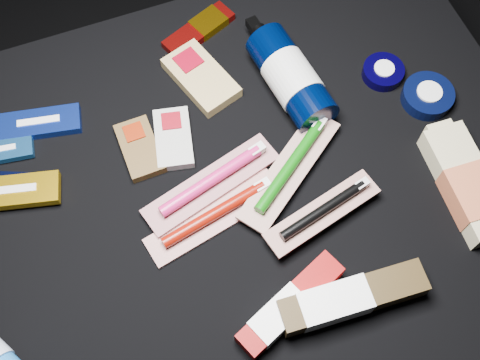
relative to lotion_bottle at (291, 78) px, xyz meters
name	(u,v)px	position (x,y,z in m)	size (l,w,h in m)	color
ground	(235,271)	(-0.15, -0.14, -0.44)	(3.00, 3.00, 0.00)	black
cloth_table	(234,239)	(-0.15, -0.14, -0.24)	(0.98, 0.78, 0.40)	black
luna_bar_0	(40,123)	(-0.40, 0.08, -0.03)	(0.14, 0.07, 0.02)	#142F9B
luna_bar_1	(0,151)	(-0.47, 0.05, -0.03)	(0.11, 0.05, 0.01)	#2165AB
luna_bar_2	(5,187)	(-0.47, -0.01, -0.02)	(0.13, 0.09, 0.02)	black
luna_bar_3	(15,192)	(-0.46, -0.03, -0.02)	(0.14, 0.08, 0.02)	#CE9A0F
clif_bar_0	(139,146)	(-0.26, -0.02, -0.03)	(0.06, 0.10, 0.02)	#4F391A
clif_bar_1	(173,136)	(-0.21, -0.02, -0.03)	(0.08, 0.11, 0.02)	#AEAEA7
clif_bar_2	(199,75)	(-0.13, 0.07, -0.03)	(0.11, 0.15, 0.02)	tan
power_bar	(202,28)	(-0.09, 0.17, -0.03)	(0.14, 0.09, 0.02)	maroon
lotion_bottle	(291,78)	(0.00, 0.00, 0.00)	(0.09, 0.23, 0.07)	black
cream_tin_upper	(383,72)	(0.16, -0.03, -0.03)	(0.07, 0.07, 0.02)	black
cream_tin_lower	(428,96)	(0.20, -0.10, -0.02)	(0.08, 0.08, 0.03)	black
bodywash_bottle	(467,186)	(0.18, -0.26, -0.02)	(0.08, 0.20, 0.04)	#C3B78A
toothbrush_pack_0	(216,215)	(-0.19, -0.17, -0.03)	(0.22, 0.09, 0.02)	silver
toothbrush_pack_1	(213,181)	(-0.18, -0.12, -0.02)	(0.23, 0.11, 0.02)	#ADA8A1
toothbrush_pack_2	(291,166)	(-0.06, -0.14, -0.01)	(0.21, 0.17, 0.02)	silver
toothbrush_pack_3	(324,211)	(-0.04, -0.22, -0.01)	(0.19, 0.08, 0.02)	#B3ABA6
toothpaste_carton_red	(286,308)	(-0.15, -0.33, -0.02)	(0.18, 0.10, 0.03)	#860505
toothpaste_carton_green	(346,300)	(-0.07, -0.35, -0.01)	(0.21, 0.06, 0.04)	#30220E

